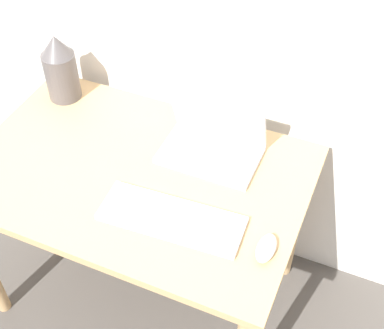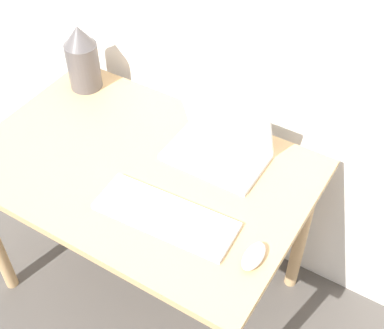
% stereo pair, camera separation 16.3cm
% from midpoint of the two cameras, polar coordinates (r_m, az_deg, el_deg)
% --- Properties ---
extents(desk, '(1.11, 0.73, 0.71)m').
position_cam_midpoint_polar(desk, '(1.83, -8.32, -2.84)').
color(desk, tan).
rests_on(desk, ground_plane).
extents(laptop, '(0.32, 0.21, 0.22)m').
position_cam_midpoint_polar(laptop, '(1.77, -0.37, 2.31)').
color(laptop, silver).
rests_on(laptop, desk).
extents(keyboard, '(0.44, 0.18, 0.02)m').
position_cam_midpoint_polar(keyboard, '(1.61, -5.09, -5.88)').
color(keyboard, silver).
rests_on(keyboard, desk).
extents(mouse, '(0.05, 0.11, 0.03)m').
position_cam_midpoint_polar(mouse, '(1.53, 4.89, -9.06)').
color(mouse, silver).
rests_on(mouse, desk).
extents(vase, '(0.12, 0.12, 0.26)m').
position_cam_midpoint_polar(vase, '(2.04, -16.16, 9.79)').
color(vase, '#514C4C').
rests_on(vase, desk).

